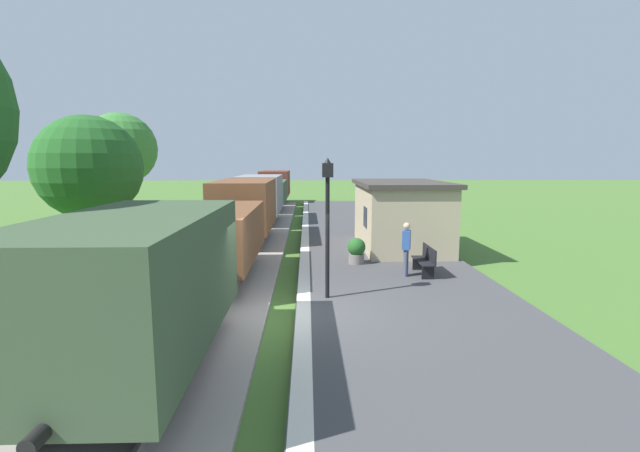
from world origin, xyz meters
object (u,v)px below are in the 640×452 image
lamp_post_near (328,202)px  bench_near_hut (425,260)px  station_hut (400,214)px  tree_trackside_mid (89,168)px  freight_train (253,203)px  tree_trackside_far (120,149)px  person_waiting (406,247)px  potted_planter (357,250)px

lamp_post_near → bench_near_hut: bearing=35.8°
station_hut → lamp_post_near: (-3.37, -6.90, 1.15)m
bench_near_hut → tree_trackside_mid: (-10.77, 0.71, 2.92)m
freight_train → bench_near_hut: size_ratio=26.13×
freight_train → tree_trackside_far: bearing=-173.2°
person_waiting → lamp_post_near: lamp_post_near is taller
tree_trackside_mid → tree_trackside_far: 9.00m
tree_trackside_mid → tree_trackside_far: bearing=106.2°
person_waiting → tree_trackside_far: 16.10m
potted_planter → lamp_post_near: size_ratio=0.25×
freight_train → potted_planter: 9.72m
bench_near_hut → person_waiting: size_ratio=0.88×
station_hut → tree_trackside_far: 14.47m
lamp_post_near → tree_trackside_mid: 8.15m
bench_near_hut → person_waiting: bearing=-166.5°
potted_planter → bench_near_hut: bearing=-38.1°
bench_near_hut → tree_trackside_mid: bearing=176.2°
potted_planter → tree_trackside_far: size_ratio=0.15×
freight_train → person_waiting: 11.89m
freight_train → station_hut: (6.80, -5.54, 0.05)m
potted_planter → lamp_post_near: 4.63m
potted_planter → person_waiting: bearing=-52.1°
bench_near_hut → freight_train: bearing=123.5°
freight_train → station_hut: bearing=-39.2°
potted_planter → tree_trackside_far: bearing=145.5°
bench_near_hut → tree_trackside_far: (-13.26, 9.31, 3.75)m
station_hut → potted_planter: bearing=-126.1°
person_waiting → tree_trackside_far: (-12.59, 9.47, 3.29)m
person_waiting → bench_near_hut: bearing=-149.2°
lamp_post_near → tree_trackside_mid: tree_trackside_mid is taller
potted_planter → tree_trackside_mid: 9.25m
freight_train → tree_trackside_mid: 10.44m
station_hut → lamp_post_near: bearing=-116.0°
person_waiting → lamp_post_near: (-2.59, -2.19, 1.62)m
bench_near_hut → potted_planter: size_ratio=1.64×
station_hut → bench_near_hut: size_ratio=3.87×
station_hut → tree_trackside_far: size_ratio=0.92×
bench_near_hut → station_hut: bearing=88.6°
station_hut → bench_near_hut: 4.65m
freight_train → lamp_post_near: size_ratio=10.59×
bench_near_hut → lamp_post_near: size_ratio=0.41×
station_hut → person_waiting: size_ratio=3.39×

